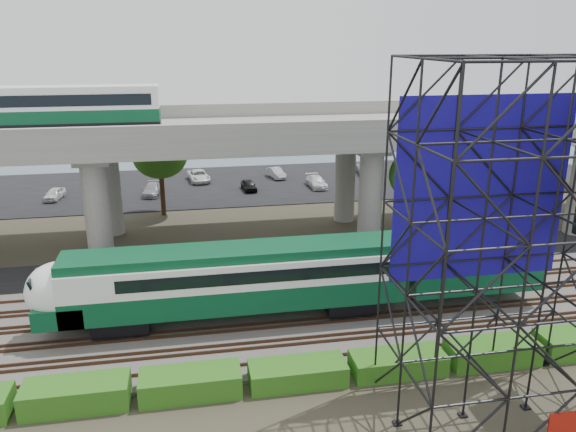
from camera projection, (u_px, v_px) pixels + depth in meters
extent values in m
plane|color=#474233|center=(264.00, 339.00, 30.57)|extent=(140.00, 140.00, 0.00)
cube|color=slate|center=(259.00, 320.00, 32.42)|extent=(90.00, 12.00, 0.20)
cube|color=black|center=(244.00, 265.00, 40.40)|extent=(90.00, 5.00, 0.08)
cube|color=black|center=(222.00, 185.00, 62.43)|extent=(90.00, 18.00, 0.08)
cube|color=#3F5868|center=(211.00, 148.00, 83.05)|extent=(140.00, 40.00, 0.03)
cube|color=#472D1E|center=(272.00, 362.00, 27.94)|extent=(90.00, 0.08, 0.16)
cube|color=#472D1E|center=(267.00, 347.00, 29.29)|extent=(90.00, 0.08, 0.16)
cube|color=#472D1E|center=(266.00, 341.00, 29.81)|extent=(90.00, 0.08, 0.16)
cube|color=#472D1E|center=(262.00, 328.00, 31.16)|extent=(90.00, 0.08, 0.16)
cube|color=#472D1E|center=(261.00, 323.00, 31.69)|extent=(90.00, 0.08, 0.16)
cube|color=#472D1E|center=(258.00, 312.00, 33.04)|extent=(90.00, 0.08, 0.16)
cube|color=#472D1E|center=(256.00, 307.00, 33.56)|extent=(90.00, 0.08, 0.16)
cube|color=#472D1E|center=(253.00, 297.00, 34.91)|extent=(90.00, 0.08, 0.16)
cube|color=#472D1E|center=(252.00, 293.00, 35.43)|extent=(90.00, 0.08, 0.16)
cube|color=#472D1E|center=(250.00, 284.00, 36.78)|extent=(90.00, 0.08, 0.16)
cube|color=black|center=(122.00, 320.00, 30.90)|extent=(3.00, 2.20, 0.90)
cube|color=black|center=(349.00, 301.00, 33.12)|extent=(3.00, 2.20, 0.90)
cube|color=#094527|center=(239.00, 292.00, 31.66)|extent=(19.00, 3.00, 1.40)
cube|color=white|center=(239.00, 269.00, 31.22)|extent=(19.00, 3.00, 1.50)
cube|color=#094527|center=(238.00, 252.00, 30.92)|extent=(19.00, 2.60, 0.50)
cube|color=black|center=(256.00, 267.00, 31.38)|extent=(15.00, 3.06, 0.70)
ellipsoid|color=white|center=(60.00, 291.00, 29.76)|extent=(3.60, 3.00, 3.20)
cube|color=#094527|center=(63.00, 309.00, 30.08)|extent=(2.60, 3.00, 1.10)
cube|color=black|center=(37.00, 284.00, 29.42)|extent=(0.48, 2.00, 1.09)
cube|color=#094527|center=(471.00, 259.00, 33.75)|extent=(8.00, 3.00, 3.40)
cube|color=#9E9B93|center=(234.00, 134.00, 42.96)|extent=(80.00, 12.00, 1.20)
cube|color=#9E9B93|center=(241.00, 131.00, 37.22)|extent=(80.00, 0.50, 1.10)
cube|color=#9E9B93|center=(227.00, 110.00, 48.00)|extent=(80.00, 0.50, 1.10)
cylinder|color=#9E9B93|center=(98.00, 212.00, 39.36)|extent=(1.80, 1.80, 8.00)
cylinder|color=#9E9B93|center=(109.00, 187.00, 45.92)|extent=(1.80, 1.80, 8.00)
cube|color=#9E9B93|center=(99.00, 151.00, 41.52)|extent=(2.40, 9.00, 0.60)
cylinder|color=#9E9B93|center=(370.00, 198.00, 42.79)|extent=(1.80, 1.80, 8.00)
cylinder|color=#9E9B93|center=(345.00, 177.00, 49.35)|extent=(1.80, 1.80, 8.00)
cube|color=#9E9B93|center=(359.00, 142.00, 44.94)|extent=(2.40, 9.00, 0.60)
cylinder|color=#9E9B93|center=(531.00, 169.00, 52.43)|extent=(1.80, 1.80, 8.00)
cube|color=#9E9B93|center=(560.00, 135.00, 48.02)|extent=(2.40, 9.00, 0.60)
cube|color=black|center=(76.00, 126.00, 40.72)|extent=(12.00, 2.50, 0.70)
cube|color=#094527|center=(75.00, 115.00, 40.48)|extent=(12.00, 2.50, 0.90)
cube|color=white|center=(73.00, 100.00, 40.14)|extent=(12.00, 2.50, 1.30)
cube|color=black|center=(73.00, 99.00, 40.13)|extent=(11.00, 2.56, 0.80)
cube|color=white|center=(72.00, 88.00, 39.90)|extent=(12.00, 2.40, 0.30)
cube|color=#150C8A|center=(482.00, 190.00, 24.66)|extent=(8.10, 0.08, 8.25)
cube|color=#A0150B|center=(575.00, 428.00, 21.63)|extent=(2.40, 0.08, 1.60)
cube|color=black|center=(494.00, 411.00, 24.62)|extent=(9.36, 6.36, 0.08)
cube|color=#295C15|center=(76.00, 395.00, 24.82)|extent=(4.60, 1.80, 1.20)
cube|color=#295C15|center=(191.00, 383.00, 25.68)|extent=(4.60, 1.80, 1.15)
cube|color=#295C15|center=(298.00, 373.00, 26.56)|extent=(4.60, 1.80, 1.03)
cube|color=#295C15|center=(398.00, 363.00, 27.41)|extent=(4.60, 1.80, 1.01)
cube|color=#295C15|center=(492.00, 352.00, 28.25)|extent=(4.60, 1.80, 1.12)
cylinder|color=#382314|center=(418.00, 215.00, 43.96)|extent=(0.44, 0.44, 4.80)
ellipsoid|color=#295C15|center=(421.00, 175.00, 42.98)|extent=(4.94, 4.94, 4.18)
cylinder|color=#382314|center=(162.00, 190.00, 51.31)|extent=(0.44, 0.44, 4.80)
ellipsoid|color=#295C15|center=(160.00, 155.00, 50.34)|extent=(4.94, 4.94, 4.18)
imported|color=black|center=(113.00, 261.00, 39.07)|extent=(6.08, 4.28, 1.54)
imported|color=silver|center=(54.00, 194.00, 56.52)|extent=(1.92, 3.53, 1.14)
imported|color=silver|center=(97.00, 180.00, 61.81)|extent=(1.71, 3.64, 1.15)
imported|color=gray|center=(152.00, 189.00, 58.17)|extent=(2.00, 4.12, 1.16)
imported|color=silver|center=(199.00, 176.00, 63.68)|extent=(2.76, 4.77, 1.25)
imported|color=black|center=(249.00, 185.00, 59.90)|extent=(1.64, 3.41, 1.12)
imported|color=gray|center=(276.00, 173.00, 65.22)|extent=(2.08, 3.72, 1.16)
imported|color=silver|center=(316.00, 182.00, 61.16)|extent=(1.87, 4.19, 1.19)
imported|color=#9B9FA2|center=(366.00, 169.00, 67.09)|extent=(2.62, 4.62, 1.22)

